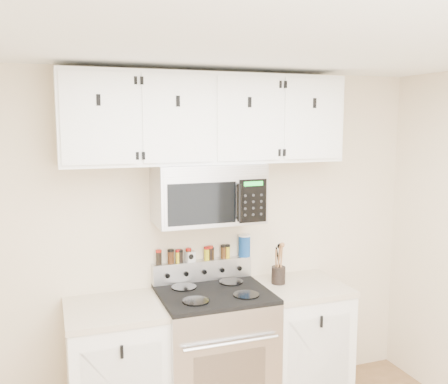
% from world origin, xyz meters
% --- Properties ---
extents(back_wall, '(3.50, 0.01, 2.50)m').
position_xyz_m(back_wall, '(0.00, 1.75, 1.25)').
color(back_wall, beige).
rests_on(back_wall, floor).
extents(ceiling, '(3.50, 3.50, 0.01)m').
position_xyz_m(ceiling, '(0.00, 0.00, 2.50)').
color(ceiling, white).
rests_on(ceiling, back_wall).
extents(range, '(0.76, 0.65, 1.10)m').
position_xyz_m(range, '(0.00, 1.43, 0.49)').
color(range, '#B7B7BA').
rests_on(range, floor).
extents(base_cabinet_left, '(0.64, 0.62, 0.92)m').
position_xyz_m(base_cabinet_left, '(-0.69, 1.45, 0.46)').
color(base_cabinet_left, white).
rests_on(base_cabinet_left, floor).
extents(base_cabinet_right, '(0.64, 0.62, 0.92)m').
position_xyz_m(base_cabinet_right, '(0.69, 1.45, 0.46)').
color(base_cabinet_right, white).
rests_on(base_cabinet_right, floor).
extents(microwave, '(0.76, 0.44, 0.42)m').
position_xyz_m(microwave, '(0.00, 1.55, 1.63)').
color(microwave, '#9E9EA3').
rests_on(microwave, back_wall).
extents(upper_cabinets, '(2.00, 0.35, 0.62)m').
position_xyz_m(upper_cabinets, '(-0.00, 1.58, 2.15)').
color(upper_cabinets, white).
rests_on(upper_cabinets, back_wall).
extents(utensil_crock, '(0.10, 0.10, 0.30)m').
position_xyz_m(utensil_crock, '(0.54, 1.52, 1.00)').
color(utensil_crock, black).
rests_on(utensil_crock, base_cabinet_right).
extents(kitchen_timer, '(0.08, 0.07, 0.08)m').
position_xyz_m(kitchen_timer, '(-0.09, 1.71, 1.14)').
color(kitchen_timer, silver).
rests_on(kitchen_timer, range).
extents(salt_canister, '(0.09, 0.09, 0.17)m').
position_xyz_m(salt_canister, '(0.34, 1.71, 1.19)').
color(salt_canister, navy).
rests_on(salt_canister, range).
extents(spice_jar_0, '(0.04, 0.04, 0.11)m').
position_xyz_m(spice_jar_0, '(-0.33, 1.71, 1.15)').
color(spice_jar_0, black).
rests_on(spice_jar_0, range).
extents(spice_jar_1, '(0.05, 0.05, 0.10)m').
position_xyz_m(spice_jar_1, '(-0.24, 1.71, 1.15)').
color(spice_jar_1, '#3F210F').
rests_on(spice_jar_1, range).
extents(spice_jar_2, '(0.04, 0.04, 0.10)m').
position_xyz_m(spice_jar_2, '(-0.18, 1.71, 1.15)').
color(spice_jar_2, yellow).
rests_on(spice_jar_2, range).
extents(spice_jar_3, '(0.05, 0.05, 0.10)m').
position_xyz_m(spice_jar_3, '(-0.17, 1.71, 1.15)').
color(spice_jar_3, black).
rests_on(spice_jar_3, range).
extents(spice_jar_4, '(0.04, 0.04, 0.10)m').
position_xyz_m(spice_jar_4, '(-0.11, 1.71, 1.15)').
color(spice_jar_4, '#462211').
rests_on(spice_jar_4, range).
extents(spice_jar_5, '(0.04, 0.04, 0.10)m').
position_xyz_m(spice_jar_5, '(0.04, 1.71, 1.15)').
color(spice_jar_5, gold).
rests_on(spice_jar_5, range).
extents(spice_jar_6, '(0.05, 0.05, 0.10)m').
position_xyz_m(spice_jar_6, '(0.06, 1.71, 1.15)').
color(spice_jar_6, black).
rests_on(spice_jar_6, range).
extents(spice_jar_7, '(0.04, 0.04, 0.09)m').
position_xyz_m(spice_jar_7, '(0.07, 1.71, 1.15)').
color(spice_jar_7, '#38250D').
rests_on(spice_jar_7, range).
extents(spice_jar_8, '(0.04, 0.04, 0.10)m').
position_xyz_m(spice_jar_8, '(0.17, 1.71, 1.15)').
color(spice_jar_8, '#422610').
rests_on(spice_jar_8, range).
extents(spice_jar_9, '(0.04, 0.04, 0.10)m').
position_xyz_m(spice_jar_9, '(0.20, 1.71, 1.15)').
color(spice_jar_9, gold).
rests_on(spice_jar_9, range).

